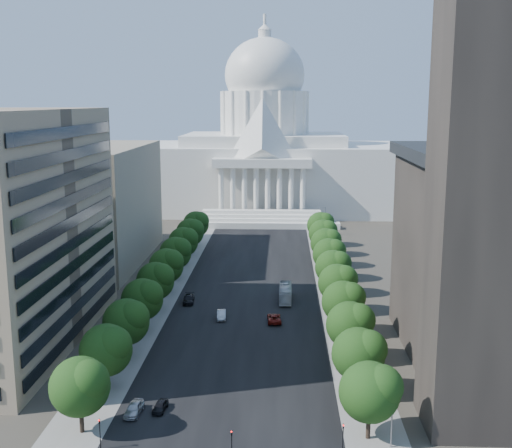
# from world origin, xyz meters

# --- Properties ---
(road_asphalt) EXTENTS (30.00, 260.00, 0.01)m
(road_asphalt) POSITION_xyz_m (0.00, 90.00, 0.00)
(road_asphalt) COLOR black
(road_asphalt) RESTS_ON ground
(sidewalk_left) EXTENTS (8.00, 260.00, 0.02)m
(sidewalk_left) POSITION_xyz_m (-19.00, 90.00, 0.00)
(sidewalk_left) COLOR gray
(sidewalk_left) RESTS_ON ground
(sidewalk_right) EXTENTS (8.00, 260.00, 0.02)m
(sidewalk_right) POSITION_xyz_m (19.00, 90.00, 0.00)
(sidewalk_right) COLOR gray
(sidewalk_right) RESTS_ON ground
(capitol) EXTENTS (120.00, 56.00, 73.00)m
(capitol) POSITION_xyz_m (0.00, 184.89, 20.01)
(capitol) COLOR white
(capitol) RESTS_ON ground
(office_block_left_far) EXTENTS (38.00, 52.00, 30.00)m
(office_block_left_far) POSITION_xyz_m (-48.00, 100.00, 15.00)
(office_block_left_far) COLOR gray
(office_block_left_far) RESTS_ON ground
(tree_l_a) EXTENTS (7.79, 7.60, 9.97)m
(tree_l_a) POSITION_xyz_m (-17.66, 11.81, 6.45)
(tree_l_a) COLOR #33261C
(tree_l_a) RESTS_ON ground
(tree_l_b) EXTENTS (7.79, 7.60, 9.97)m
(tree_l_b) POSITION_xyz_m (-17.66, 23.81, 6.45)
(tree_l_b) COLOR #33261C
(tree_l_b) RESTS_ON ground
(tree_l_c) EXTENTS (7.79, 7.60, 9.97)m
(tree_l_c) POSITION_xyz_m (-17.66, 35.81, 6.45)
(tree_l_c) COLOR #33261C
(tree_l_c) RESTS_ON ground
(tree_l_d) EXTENTS (7.79, 7.60, 9.97)m
(tree_l_d) POSITION_xyz_m (-17.66, 47.81, 6.45)
(tree_l_d) COLOR #33261C
(tree_l_d) RESTS_ON ground
(tree_l_e) EXTENTS (7.79, 7.60, 9.97)m
(tree_l_e) POSITION_xyz_m (-17.66, 59.81, 6.45)
(tree_l_e) COLOR #33261C
(tree_l_e) RESTS_ON ground
(tree_l_f) EXTENTS (7.79, 7.60, 9.97)m
(tree_l_f) POSITION_xyz_m (-17.66, 71.81, 6.45)
(tree_l_f) COLOR #33261C
(tree_l_f) RESTS_ON ground
(tree_l_g) EXTENTS (7.79, 7.60, 9.97)m
(tree_l_g) POSITION_xyz_m (-17.66, 83.81, 6.45)
(tree_l_g) COLOR #33261C
(tree_l_g) RESTS_ON ground
(tree_l_h) EXTENTS (7.79, 7.60, 9.97)m
(tree_l_h) POSITION_xyz_m (-17.66, 95.81, 6.45)
(tree_l_h) COLOR #33261C
(tree_l_h) RESTS_ON ground
(tree_l_i) EXTENTS (7.79, 7.60, 9.97)m
(tree_l_i) POSITION_xyz_m (-17.66, 107.81, 6.45)
(tree_l_i) COLOR #33261C
(tree_l_i) RESTS_ON ground
(tree_l_j) EXTENTS (7.79, 7.60, 9.97)m
(tree_l_j) POSITION_xyz_m (-17.66, 119.81, 6.45)
(tree_l_j) COLOR #33261C
(tree_l_j) RESTS_ON ground
(tree_r_a) EXTENTS (7.79, 7.60, 9.97)m
(tree_r_a) POSITION_xyz_m (18.34, 11.81, 6.45)
(tree_r_a) COLOR #33261C
(tree_r_a) RESTS_ON ground
(tree_r_b) EXTENTS (7.79, 7.60, 9.97)m
(tree_r_b) POSITION_xyz_m (18.34, 23.81, 6.45)
(tree_r_b) COLOR #33261C
(tree_r_b) RESTS_ON ground
(tree_r_c) EXTENTS (7.79, 7.60, 9.97)m
(tree_r_c) POSITION_xyz_m (18.34, 35.81, 6.45)
(tree_r_c) COLOR #33261C
(tree_r_c) RESTS_ON ground
(tree_r_d) EXTENTS (7.79, 7.60, 9.97)m
(tree_r_d) POSITION_xyz_m (18.34, 47.81, 6.45)
(tree_r_d) COLOR #33261C
(tree_r_d) RESTS_ON ground
(tree_r_e) EXTENTS (7.79, 7.60, 9.97)m
(tree_r_e) POSITION_xyz_m (18.34, 59.81, 6.45)
(tree_r_e) COLOR #33261C
(tree_r_e) RESTS_ON ground
(tree_r_f) EXTENTS (7.79, 7.60, 9.97)m
(tree_r_f) POSITION_xyz_m (18.34, 71.81, 6.45)
(tree_r_f) COLOR #33261C
(tree_r_f) RESTS_ON ground
(tree_r_g) EXTENTS (7.79, 7.60, 9.97)m
(tree_r_g) POSITION_xyz_m (18.34, 83.81, 6.45)
(tree_r_g) COLOR #33261C
(tree_r_g) RESTS_ON ground
(tree_r_h) EXTENTS (7.79, 7.60, 9.97)m
(tree_r_h) POSITION_xyz_m (18.34, 95.81, 6.45)
(tree_r_h) COLOR #33261C
(tree_r_h) RESTS_ON ground
(tree_r_i) EXTENTS (7.79, 7.60, 9.97)m
(tree_r_i) POSITION_xyz_m (18.34, 107.81, 6.45)
(tree_r_i) COLOR #33261C
(tree_r_i) RESTS_ON ground
(tree_r_j) EXTENTS (7.79, 7.60, 9.97)m
(tree_r_j) POSITION_xyz_m (18.34, 119.81, 6.45)
(tree_r_j) COLOR #33261C
(tree_r_j) RESTS_ON ground
(traffic_signal_left) EXTENTS (0.18, 0.49, 4.30)m
(traffic_signal_left) POSITION_xyz_m (-14.50, 7.99, 3.09)
(traffic_signal_left) COLOR black
(traffic_signal_left) RESTS_ON ground
(traffic_signal_right) EXTENTS (0.18, 0.49, 4.30)m
(traffic_signal_right) POSITION_xyz_m (14.50, 7.99, 3.09)
(traffic_signal_right) COLOR black
(traffic_signal_right) RESTS_ON ground
(traffic_signal_median) EXTENTS (0.18, 0.49, 4.30)m
(traffic_signal_median) POSITION_xyz_m (1.50, 5.99, 3.09)
(traffic_signal_median) COLOR black
(traffic_signal_median) RESTS_ON ground
(streetlight_a) EXTENTS (2.61, 0.44, 9.00)m
(streetlight_a) POSITION_xyz_m (19.90, 10.00, 5.82)
(streetlight_a) COLOR gray
(streetlight_a) RESTS_ON ground
(streetlight_b) EXTENTS (2.61, 0.44, 9.00)m
(streetlight_b) POSITION_xyz_m (19.90, 35.00, 5.82)
(streetlight_b) COLOR gray
(streetlight_b) RESTS_ON ground
(streetlight_c) EXTENTS (2.61, 0.44, 9.00)m
(streetlight_c) POSITION_xyz_m (19.90, 60.00, 5.82)
(streetlight_c) COLOR gray
(streetlight_c) RESTS_ON ground
(streetlight_d) EXTENTS (2.61, 0.44, 9.00)m
(streetlight_d) POSITION_xyz_m (19.90, 85.00, 5.82)
(streetlight_d) COLOR gray
(streetlight_d) RESTS_ON ground
(streetlight_e) EXTENTS (2.61, 0.44, 9.00)m
(streetlight_e) POSITION_xyz_m (19.90, 110.00, 5.82)
(streetlight_e) COLOR gray
(streetlight_e) RESTS_ON ground
(streetlight_f) EXTENTS (2.61, 0.44, 9.00)m
(streetlight_f) POSITION_xyz_m (19.90, 135.00, 5.82)
(streetlight_f) COLOR gray
(streetlight_f) RESTS_ON ground
(car_dark_a) EXTENTS (1.91, 3.96, 1.30)m
(car_dark_a) POSITION_xyz_m (-9.18, 18.07, 0.65)
(car_dark_a) COLOR black
(car_dark_a) RESTS_ON ground
(car_silver) EXTENTS (2.10, 4.90, 1.57)m
(car_silver) POSITION_xyz_m (-4.48, 55.77, 0.78)
(car_silver) COLOR #A6A9AE
(car_silver) RESTS_ON ground
(car_red) EXTENTS (2.84, 5.62, 1.52)m
(car_red) POSITION_xyz_m (5.74, 54.25, 0.76)
(car_red) COLOR #66110B
(car_red) RESTS_ON ground
(car_dark_b) EXTENTS (2.58, 5.60, 1.59)m
(car_dark_b) POSITION_xyz_m (-12.19, 65.26, 0.79)
(car_dark_b) COLOR black
(car_dark_b) RESTS_ON ground
(car_parked) EXTENTS (2.21, 4.84, 1.61)m
(car_parked) POSITION_xyz_m (-12.50, 16.97, 0.81)
(car_parked) COLOR #A4A6AB
(car_parked) RESTS_ON ground
(city_bus) EXTENTS (2.64, 10.88, 3.03)m
(city_bus) POSITION_xyz_m (7.89, 68.11, 1.51)
(city_bus) COLOR silver
(city_bus) RESTS_ON ground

